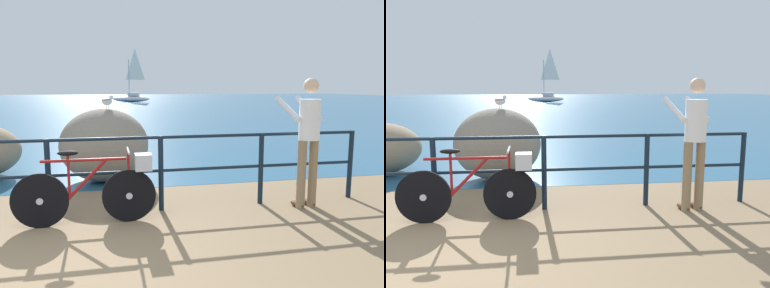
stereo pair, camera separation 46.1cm
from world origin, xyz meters
TOP-DOWN VIEW (x-y plane):
  - ground_plane at (0.00, 20.00)m, footprint 120.00×120.00m
  - sea_surface at (0.00, 47.80)m, footprint 120.00×90.00m
  - promenade_railing at (0.00, 1.63)m, footprint 8.66×0.07m
  - bicycle at (0.62, 1.28)m, footprint 1.70×0.48m
  - person_at_railing at (3.42, 1.35)m, footprint 0.54×0.67m
  - breakwater_boulder_main at (0.66, 3.45)m, footprint 1.55×1.39m
  - seagull at (0.74, 3.43)m, footprint 0.25×0.32m
  - sailboat at (3.10, 41.34)m, footprint 4.59×2.41m

SIDE VIEW (x-z plane):
  - ground_plane at x=0.00m, z-range -0.10..0.00m
  - sea_surface at x=0.00m, z-range 0.00..0.01m
  - bicycle at x=0.62m, z-range 0.00..0.92m
  - promenade_railing at x=0.00m, z-range 0.13..1.15m
  - breakwater_boulder_main at x=0.66m, z-range 0.00..1.29m
  - sailboat at x=3.10m, z-range -2.37..3.79m
  - person_at_railing at x=3.42m, z-range 0.10..1.88m
  - seagull at x=0.74m, z-range 1.31..1.55m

